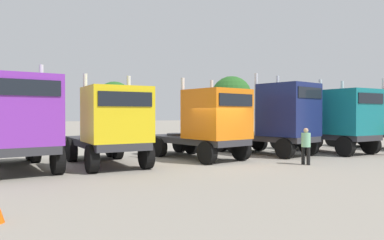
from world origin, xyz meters
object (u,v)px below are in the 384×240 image
object	(u,v)px
visitor_with_camera	(306,144)
semi_truck_orange	(208,123)
semi_truck_yellow	(111,126)
semi_truck_teal	(340,121)
semi_truck_purple	(19,123)
semi_truck_navy	(281,118)

from	to	relation	value
visitor_with_camera	semi_truck_orange	bearing A→B (deg)	124.85
semi_truck_yellow	semi_truck_orange	world-z (taller)	semi_truck_orange
semi_truck_orange	semi_truck_teal	size ratio (longest dim) A/B	1.01
semi_truck_purple	visitor_with_camera	world-z (taller)	semi_truck_purple
semi_truck_navy	visitor_with_camera	size ratio (longest dim) A/B	3.79
semi_truck_navy	visitor_with_camera	distance (m)	3.81
semi_truck_yellow	semi_truck_teal	xyz separation A→B (m)	(12.90, -0.70, 0.12)
semi_truck_purple	semi_truck_orange	xyz separation A→B (m)	(8.30, 0.10, -0.12)
semi_truck_navy	visitor_with_camera	xyz separation A→B (m)	(-1.48, -3.34, -1.08)
semi_truck_navy	semi_truck_yellow	bearing A→B (deg)	-102.42
semi_truck_orange	visitor_with_camera	distance (m)	4.65
semi_truck_purple	semi_truck_teal	size ratio (longest dim) A/B	1.03
semi_truck_orange	semi_truck_navy	xyz separation A→B (m)	(4.46, -0.12, 0.22)
visitor_with_camera	semi_truck_yellow	bearing A→B (deg)	151.56
semi_truck_yellow	semi_truck_teal	size ratio (longest dim) A/B	0.98
semi_truck_orange	semi_truck_teal	xyz separation A→B (m)	(8.08, -0.92, 0.07)
semi_truck_navy	visitor_with_camera	world-z (taller)	semi_truck_navy
semi_truck_navy	semi_truck_purple	bearing A→B (deg)	-103.15
semi_truck_orange	visitor_with_camera	bearing A→B (deg)	28.90
semi_truck_navy	semi_truck_orange	bearing A→B (deg)	-104.61
semi_truck_navy	semi_truck_teal	bearing A→B (deg)	64.52
semi_truck_yellow	semi_truck_navy	bearing A→B (deg)	89.08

